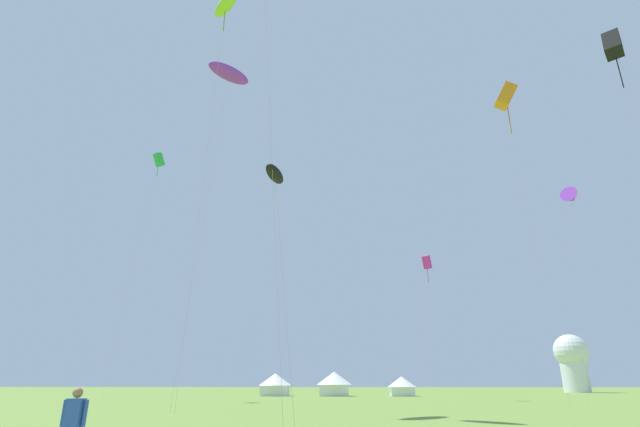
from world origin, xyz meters
TOP-DOWN VIEW (x-y plane):
  - kite_lime_parafoil at (-8.30, 29.66)m, footprint 3.34×3.51m
  - kite_black_parafoil at (-1.32, 18.03)m, footprint 1.79×2.17m
  - kite_green_box at (-22.21, 50.70)m, footprint 2.76×2.82m
  - kite_orange_box at (17.78, 37.34)m, footprint 2.26×1.77m
  - kite_black_box at (20.70, 25.01)m, footprint 3.35×2.48m
  - kite_purple_delta at (22.88, 38.98)m, footprint 3.31×2.26m
  - kite_magenta_box at (11.70, 53.86)m, footprint 3.08×2.12m
  - kite_purple_parafoil at (-7.94, 31.12)m, footprint 3.90×4.01m
  - festival_tent_center at (-8.80, 68.48)m, footprint 4.71×4.71m
  - festival_tent_right at (-0.29, 68.48)m, footprint 5.04×5.04m
  - festival_tent_left at (9.29, 68.48)m, footprint 4.05×4.05m
  - observatory_dome at (45.27, 95.70)m, footprint 6.40×6.40m

SIDE VIEW (x-z plane):
  - festival_tent_left at x=9.29m, z-range 0.14..2.77m
  - festival_tent_center at x=-8.80m, z-range 0.16..3.22m
  - festival_tent_right at x=-0.29m, z-range 0.18..3.45m
  - observatory_dome at x=45.27m, z-range 0.61..11.41m
  - kite_black_parafoil at x=-1.32m, z-range 5.52..17.24m
  - kite_magenta_box at x=11.70m, z-range 7.35..23.88m
  - kite_purple_delta at x=22.88m, z-range 8.51..27.38m
  - kite_black_box at x=20.70m, z-range 11.25..36.17m
  - kite_purple_parafoil at x=-7.94m, z-range 13.29..41.26m
  - kite_orange_box at x=17.78m, z-range 13.30..42.69m
  - kite_green_box at x=-22.21m, z-range 13.97..44.00m
  - kite_lime_parafoil at x=-8.30m, z-range 16.43..50.44m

